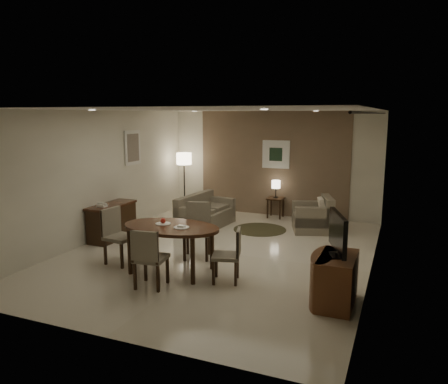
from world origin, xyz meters
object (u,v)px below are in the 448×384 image
at_px(tv_cabinet, 337,280).
at_px(floor_lamp, 184,182).
at_px(chair_left, 121,237).
at_px(sofa, 206,211).
at_px(console_desk, 112,222).
at_px(dining_table, 172,249).
at_px(chair_far, 197,231).
at_px(chair_right, 226,255).
at_px(armchair, 312,214).
at_px(chair_near, 151,257).
at_px(side_table, 275,208).

distance_m(tv_cabinet, floor_lamp, 6.48).
distance_m(chair_left, sofa, 2.93).
xyz_separation_m(console_desk, tv_cabinet, (4.89, -1.50, -0.03)).
bearing_deg(dining_table, sofa, 103.80).
height_order(tv_cabinet, chair_far, chair_far).
height_order(chair_left, chair_right, chair_left).
bearing_deg(chair_right, tv_cabinet, 67.95).
bearing_deg(chair_right, armchair, 153.57).
height_order(dining_table, chair_near, chair_near).
bearing_deg(floor_lamp, sofa, -46.02).
xyz_separation_m(tv_cabinet, chair_far, (-2.67, 1.06, 0.15)).
bearing_deg(side_table, console_desk, -129.90).
xyz_separation_m(chair_far, armchair, (1.59, 2.70, -0.11)).
bearing_deg(armchair, tv_cabinet, -2.67).
relative_size(tv_cabinet, armchair, 1.01).
bearing_deg(console_desk, tv_cabinet, -17.05).
bearing_deg(armchair, chair_right, -29.22).
bearing_deg(tv_cabinet, console_desk, 162.95).
distance_m(dining_table, floor_lamp, 4.63).
distance_m(tv_cabinet, chair_far, 2.88).
height_order(tv_cabinet, side_table, tv_cabinet).
bearing_deg(console_desk, armchair, 30.72).
bearing_deg(dining_table, armchair, 64.44).
relative_size(chair_near, chair_left, 0.95).
height_order(armchair, floor_lamp, floor_lamp).
distance_m(chair_far, chair_right, 1.28).
xyz_separation_m(side_table, floor_lamp, (-2.48, -0.26, 0.54)).
height_order(dining_table, chair_left, chair_left).
xyz_separation_m(chair_near, armchair, (1.64, 4.20, -0.07)).
relative_size(console_desk, tv_cabinet, 1.33).
bearing_deg(chair_left, side_table, -11.32).
xyz_separation_m(armchair, floor_lamp, (-3.61, 0.69, 0.40)).
relative_size(chair_far, sofa, 0.63).
bearing_deg(dining_table, chair_near, -87.37).
relative_size(dining_table, sofa, 1.06).
bearing_deg(dining_table, floor_lamp, 114.81).
relative_size(chair_right, armchair, 0.97).
bearing_deg(tv_cabinet, side_table, 115.17).
relative_size(chair_far, chair_right, 1.17).
xyz_separation_m(chair_left, floor_lamp, (-0.91, 4.17, 0.31)).
height_order(dining_table, floor_lamp, floor_lamp).
bearing_deg(chair_right, side_table, 169.96).
relative_size(armchair, side_table, 1.74).
distance_m(console_desk, floor_lamp, 2.98).
bearing_deg(armchair, sofa, -95.20).
height_order(chair_near, chair_right, chair_near).
bearing_deg(floor_lamp, side_table, 5.91).
distance_m(chair_left, floor_lamp, 4.28).
distance_m(sofa, side_table, 1.98).
distance_m(dining_table, chair_right, 1.02).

